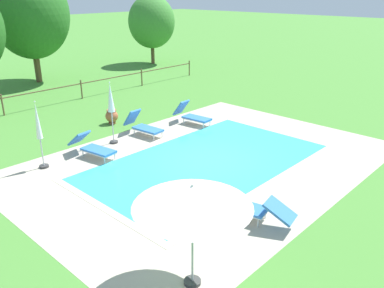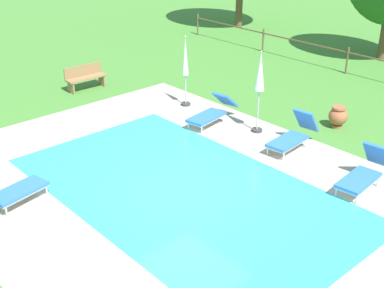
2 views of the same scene
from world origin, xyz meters
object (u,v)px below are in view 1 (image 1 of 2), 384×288
at_px(patio_umbrella_closed_row_west, 111,102).
at_px(terracotta_urn_near_fence, 112,116).
at_px(patio_umbrella_open_foreground, 192,197).
at_px(tree_far_west, 30,14).
at_px(sun_lounger_south_near_corner, 253,208).
at_px(sun_lounger_north_near_steps, 192,115).
at_px(sun_lounger_north_mid, 143,126).
at_px(sun_lounger_north_far, 93,147).
at_px(patio_umbrella_closed_row_mid_west, 38,128).
at_px(tree_centre, 152,22).

bearing_deg(patio_umbrella_closed_row_west, terracotta_urn_near_fence, 55.19).
bearing_deg(patio_umbrella_open_foreground, tree_far_west, 70.69).
bearing_deg(sun_lounger_south_near_corner, patio_umbrella_closed_row_west, 82.94).
distance_m(sun_lounger_north_near_steps, sun_lounger_south_near_corner, 8.27).
relative_size(sun_lounger_north_mid, patio_umbrella_open_foreground, 0.79).
relative_size(terracotta_urn_near_fence, tree_far_west, 0.09).
distance_m(sun_lounger_north_far, patio_umbrella_closed_row_mid_west, 2.06).
relative_size(sun_lounger_south_near_corner, patio_umbrella_open_foreground, 0.91).
height_order(patio_umbrella_open_foreground, tree_far_west, tree_far_west).
relative_size(patio_umbrella_closed_row_mid_west, terracotta_urn_near_fence, 3.56).
height_order(patio_umbrella_open_foreground, patio_umbrella_closed_row_mid_west, patio_umbrella_closed_row_mid_west).
bearing_deg(sun_lounger_north_near_steps, sun_lounger_south_near_corner, -125.66).
distance_m(sun_lounger_north_near_steps, patio_umbrella_closed_row_mid_west, 7.06).
distance_m(sun_lounger_south_near_corner, patio_umbrella_open_foreground, 3.39).
height_order(sun_lounger_north_near_steps, sun_lounger_north_far, sun_lounger_north_near_steps).
xyz_separation_m(sun_lounger_north_mid, sun_lounger_south_near_corner, (-2.33, -7.19, -0.04)).
bearing_deg(tree_far_west, sun_lounger_south_near_corner, -102.14).
relative_size(sun_lounger_north_near_steps, patio_umbrella_open_foreground, 0.80).
relative_size(sun_lounger_north_near_steps, patio_umbrella_closed_row_west, 0.76).
xyz_separation_m(sun_lounger_north_far, sun_lounger_south_near_corner, (0.44, -6.76, -0.02)).
height_order(sun_lounger_south_near_corner, patio_umbrella_open_foreground, patio_umbrella_open_foreground).
height_order(tree_far_west, tree_centre, tree_far_west).
relative_size(sun_lounger_north_far, sun_lounger_south_near_corner, 0.95).
bearing_deg(terracotta_urn_near_fence, patio_umbrella_closed_row_west, -124.81).
xyz_separation_m(sun_lounger_north_far, patio_umbrella_closed_row_mid_west, (-1.71, 0.43, 1.07)).
distance_m(patio_umbrella_closed_row_west, tree_far_west, 13.44).
bearing_deg(patio_umbrella_closed_row_mid_west, sun_lounger_south_near_corner, -73.37).
bearing_deg(sun_lounger_north_near_steps, terracotta_urn_near_fence, 133.04).
xyz_separation_m(sun_lounger_north_near_steps, patio_umbrella_closed_row_mid_west, (-6.97, 0.47, 1.04)).
bearing_deg(tree_centre, patio_umbrella_open_foreground, -129.91).
bearing_deg(tree_far_west, sun_lounger_north_mid, -98.76).
height_order(patio_umbrella_open_foreground, terracotta_urn_near_fence, patio_umbrella_open_foreground).
relative_size(sun_lounger_north_mid, sun_lounger_north_far, 0.92).
bearing_deg(sun_lounger_south_near_corner, terracotta_urn_near_fence, 76.04).
height_order(sun_lounger_north_mid, terracotta_urn_near_fence, sun_lounger_north_mid).
height_order(sun_lounger_north_far, patio_umbrella_closed_row_mid_west, patio_umbrella_closed_row_mid_west).
bearing_deg(terracotta_urn_near_fence, sun_lounger_north_mid, -89.98).
relative_size(sun_lounger_north_near_steps, patio_umbrella_closed_row_mid_west, 0.80).
relative_size(patio_umbrella_open_foreground, terracotta_urn_near_fence, 3.56).
bearing_deg(sun_lounger_north_far, terracotta_urn_near_fence, 43.46).
xyz_separation_m(patio_umbrella_open_foreground, tree_centre, (16.94, 20.25, 1.23)).
bearing_deg(sun_lounger_north_far, patio_umbrella_open_foreground, -108.68).
bearing_deg(tree_far_west, sun_lounger_north_far, -109.65).
height_order(sun_lounger_north_far, patio_umbrella_closed_row_west, patio_umbrella_closed_row_west).
bearing_deg(tree_centre, patio_umbrella_closed_row_mid_west, -142.20).
relative_size(sun_lounger_north_mid, terracotta_urn_near_fence, 2.82).
bearing_deg(sun_lounger_north_mid, patio_umbrella_open_foreground, -124.16).
bearing_deg(patio_umbrella_open_foreground, tree_centre, 50.09).
height_order(sun_lounger_north_far, terracotta_urn_near_fence, sun_lounger_north_far).
height_order(sun_lounger_south_near_corner, patio_umbrella_closed_row_mid_west, patio_umbrella_closed_row_mid_west).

